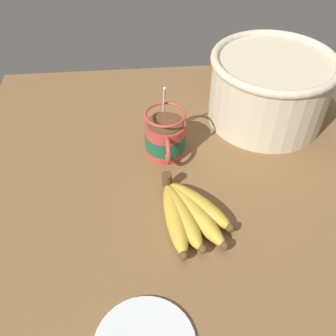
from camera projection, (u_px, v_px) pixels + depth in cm
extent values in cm
cube|color=brown|center=(175.00, 181.00, 80.83)|extent=(90.43, 90.43, 3.02)
cylinder|color=#B23D33|center=(165.00, 138.00, 82.41)|extent=(8.84, 8.84, 8.03)
cylinder|color=#195638|center=(165.00, 139.00, 82.65)|extent=(9.04, 9.04, 3.67)
torus|color=#B23D33|center=(168.00, 150.00, 77.70)|extent=(5.93, 0.90, 5.93)
cylinder|color=brown|center=(165.00, 123.00, 79.51)|extent=(7.64, 7.64, 0.40)
torus|color=#B23D33|center=(165.00, 114.00, 77.85)|extent=(8.84, 8.84, 0.60)
cylinder|color=silver|center=(164.00, 109.00, 82.23)|extent=(6.16, 0.50, 14.54)
ellipsoid|color=silver|center=(165.00, 142.00, 85.27)|extent=(3.00, 2.00, 0.80)
cylinder|color=#4C381E|center=(167.00, 179.00, 75.30)|extent=(2.00, 2.00, 3.00)
ellipsoid|color=gold|center=(175.00, 218.00, 69.50)|extent=(16.58, 4.96, 3.67)
sphere|color=#4C381E|center=(184.00, 256.00, 63.78)|extent=(1.65, 1.65, 1.65)
ellipsoid|color=gold|center=(185.00, 215.00, 69.94)|extent=(16.43, 8.15, 3.75)
sphere|color=#4C381E|center=(203.00, 249.00, 64.66)|extent=(1.69, 1.69, 1.69)
ellipsoid|color=gold|center=(195.00, 213.00, 70.23)|extent=(16.90, 11.45, 3.69)
sphere|color=#4C381E|center=(225.00, 246.00, 65.14)|extent=(1.66, 1.66, 1.66)
ellipsoid|color=gold|center=(199.00, 205.00, 71.60)|extent=(14.02, 12.74, 3.81)
sphere|color=#4C381E|center=(230.00, 228.00, 67.83)|extent=(1.71, 1.71, 1.71)
cylinder|color=beige|center=(269.00, 91.00, 88.90)|extent=(27.69, 27.69, 15.66)
torus|color=beige|center=(275.00, 61.00, 83.39)|extent=(29.08, 29.08, 1.94)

